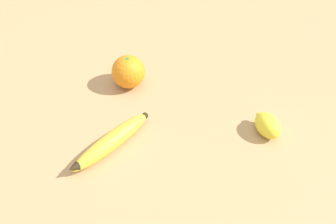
{
  "coord_description": "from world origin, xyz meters",
  "views": [
    {
      "loc": [
        -0.45,
        -0.3,
        0.67
      ],
      "look_at": [
        0.1,
        -0.02,
        0.03
      ],
      "focal_mm": 42.0,
      "sensor_mm": 36.0,
      "label": 1
    }
  ],
  "objects": [
    {
      "name": "ground_plane",
      "position": [
        0.0,
        0.0,
        0.0
      ],
      "size": [
        3.0,
        3.0,
        0.0
      ],
      "primitive_type": "plane",
      "color": "tan"
    },
    {
      "name": "orange",
      "position": [
        0.17,
        0.12,
        0.04
      ],
      "size": [
        0.08,
        0.08,
        0.08
      ],
      "color": "orange",
      "rests_on": "ground_plane"
    },
    {
      "name": "lemon",
      "position": [
        0.17,
        -0.23,
        0.02
      ],
      "size": [
        0.08,
        0.09,
        0.05
      ],
      "rotation": [
        0.0,
        0.0,
        0.88
      ],
      "color": "yellow",
      "rests_on": "ground_plane"
    },
    {
      "name": "banana",
      "position": [
        -0.03,
        0.05,
        0.02
      ],
      "size": [
        0.22,
        0.09,
        0.04
      ],
      "rotation": [
        0.0,
        0.0,
        2.88
      ],
      "color": "gold",
      "rests_on": "ground_plane"
    }
  ]
}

